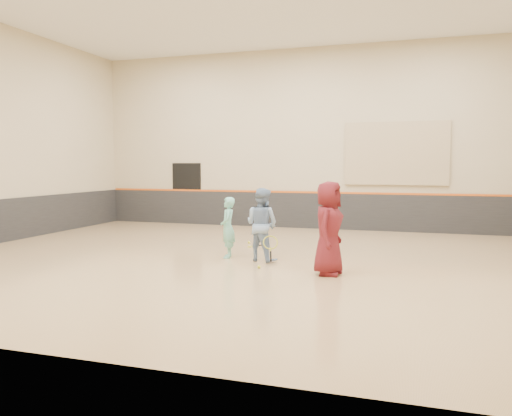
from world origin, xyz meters
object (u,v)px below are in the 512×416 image
(girl, at_px, (228,227))
(young_man, at_px, (329,228))
(instructor, at_px, (262,224))
(spare_racket, at_px, (253,244))

(girl, relative_size, young_man, 0.77)
(instructor, bearing_deg, young_man, 168.70)
(girl, bearing_deg, instructor, 63.51)
(spare_racket, bearing_deg, instructor, -66.28)
(young_man, bearing_deg, spare_racket, 47.51)
(young_man, bearing_deg, instructor, 65.29)
(girl, height_order, instructor, instructor)
(girl, relative_size, spare_racket, 2.10)
(girl, bearing_deg, young_man, 48.41)
(girl, height_order, spare_racket, girl)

